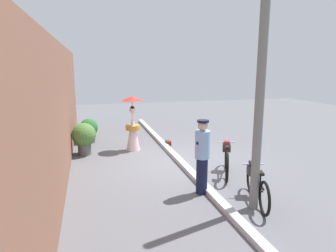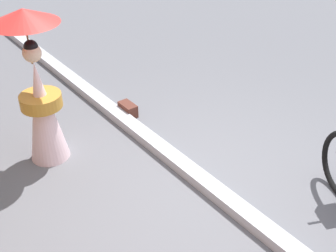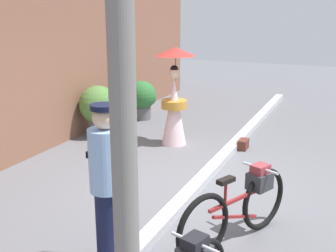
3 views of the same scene
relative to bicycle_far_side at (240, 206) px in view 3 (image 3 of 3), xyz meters
name	(u,v)px [view 3 (image 3 of 3)]	position (x,y,z in m)	size (l,w,h in m)	color
ground_plane	(199,186)	(1.30, 0.94, -0.44)	(30.00, 30.00, 0.00)	slate
building_wall	(15,60)	(1.30, 4.33, 1.29)	(14.00, 0.40, 3.46)	brown
sidewalk_curb	(199,182)	(1.30, 0.94, -0.38)	(14.00, 0.20, 0.12)	#B2B2B7
bicycle_far_side	(240,206)	(0.00, 0.00, 0.00)	(1.67, 0.81, 0.85)	black
person_officer	(107,183)	(-1.00, 1.10, 0.48)	(0.34, 0.35, 1.72)	#141938
person_with_parasol	(174,98)	(3.03, 2.09, 0.48)	(0.76, 0.76, 1.88)	silver
potted_plant_by_door	(100,107)	(2.91, 3.71, 0.17)	(0.80, 0.78, 1.06)	#59595B
potted_plant_small	(142,98)	(4.52, 3.55, 0.07)	(0.70, 0.69, 0.92)	#59595B
backpack_on_pavement	(243,144)	(3.26, 0.76, -0.34)	(0.30, 0.16, 0.19)	#592D23
utility_pole	(121,40)	(-1.97, 0.33, 1.96)	(0.18, 0.18, 4.80)	slate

